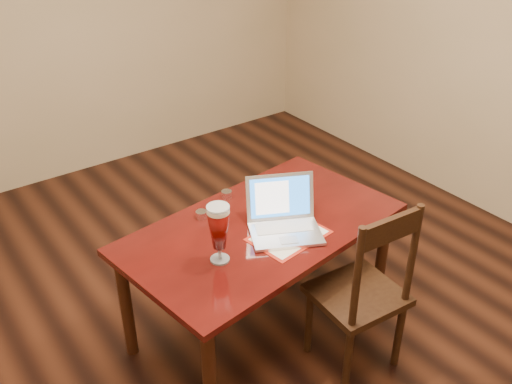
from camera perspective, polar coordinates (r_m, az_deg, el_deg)
ground at (r=3.42m, az=-0.59°, el=-13.64°), size 5.00×5.00×0.00m
room_shell at (r=2.53m, az=-0.80°, el=16.37°), size 4.51×5.01×2.71m
dining_table at (r=3.05m, az=0.48°, el=-4.58°), size 1.58×1.03×1.00m
dining_chair at (r=2.98m, az=10.58°, el=-9.93°), size 0.46×0.44×1.01m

